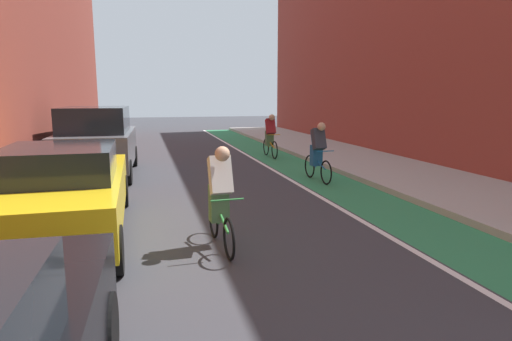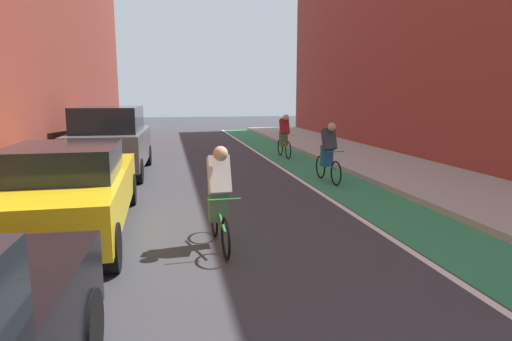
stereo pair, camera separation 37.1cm
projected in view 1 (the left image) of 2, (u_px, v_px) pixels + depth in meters
The scene contains 10 objects.
ground_plane at pixel (215, 192), 10.55m from camera, with size 73.43×73.43×0.00m, color #38383D.
bike_lane_paint at pixel (308, 172), 13.23m from camera, with size 1.60×33.38×0.00m, color #2D8451.
lane_divider_stripe at pixel (280, 174), 13.01m from camera, with size 0.12×33.38×0.00m, color white.
sidewalk_right at pixel (382, 167), 13.83m from camera, with size 3.36×33.38×0.14m, color #A8A59E.
building_facade_right at pixel (433, 2), 15.51m from camera, with size 2.40×29.38×11.12m, color brown.
parked_sedan_yellow_cab at pixel (64, 191), 7.07m from camera, with size 1.95×4.82×1.53m.
parked_suv_gray at pixel (97, 141), 12.49m from camera, with size 2.12×4.27×1.98m.
cyclist_mid at pixel (220, 194), 6.60m from camera, with size 0.48×1.66×1.59m.
cyclist_trailing at pixel (318, 150), 11.81m from camera, with size 0.48×1.69×1.60m.
cyclist_far at pixel (270, 136), 16.38m from camera, with size 0.48×1.71×1.61m.
Camera 1 is at (-1.61, 2.46, 2.32)m, focal length 30.74 mm.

